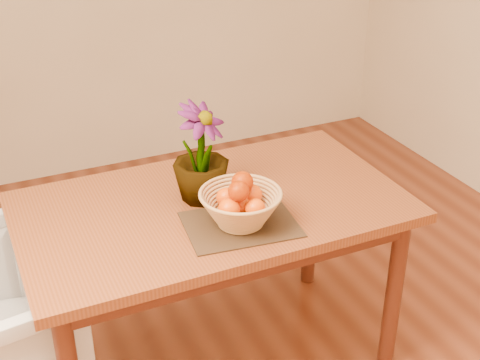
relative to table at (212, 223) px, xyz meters
name	(u,v)px	position (x,y,z in m)	size (l,w,h in m)	color
table	(212,223)	(0.00, 0.00, 0.00)	(1.40, 0.80, 0.75)	brown
placemat	(241,224)	(0.03, -0.18, 0.09)	(0.38, 0.28, 0.01)	#3A2415
wicker_basket	(241,209)	(0.03, -0.18, 0.15)	(0.28, 0.28, 0.12)	tan
orange_pile	(241,195)	(0.03, -0.18, 0.21)	(0.18, 0.18, 0.13)	#FF5304
potted_plant	(201,154)	(-0.02, 0.05, 0.27)	(0.20, 0.20, 0.37)	#1D4E16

